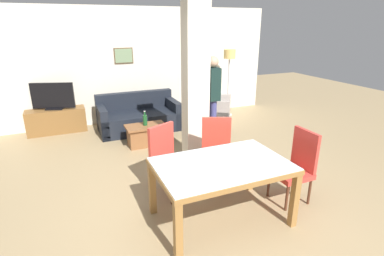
{
  "coord_description": "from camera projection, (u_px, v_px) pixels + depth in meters",
  "views": [
    {
      "loc": [
        -1.58,
        -2.78,
        2.33
      ],
      "look_at": [
        0.0,
        0.9,
        0.92
      ],
      "focal_mm": 28.0,
      "sensor_mm": 36.0,
      "label": 1
    }
  ],
  "objects": [
    {
      "name": "tv_stand",
      "position": [
        57.0,
        121.0,
        6.66
      ],
      "size": [
        1.23,
        0.4,
        0.54
      ],
      "color": "brown",
      "rests_on": "ground_plane"
    },
    {
      "name": "dining_chair_head_right",
      "position": [
        296.0,
        164.0,
        4.03
      ],
      "size": [
        0.46,
        0.46,
        1.0
      ],
      "rotation": [
        0.0,
        0.0,
        1.57
      ],
      "color": "#C53730",
      "rests_on": "ground_plane"
    },
    {
      "name": "back_wall",
      "position": [
        133.0,
        66.0,
        7.23
      ],
      "size": [
        7.2,
        0.09,
        2.7
      ],
      "color": "beige",
      "rests_on": "ground_plane"
    },
    {
      "name": "coffee_table",
      "position": [
        146.0,
        135.0,
        5.99
      ],
      "size": [
        0.79,
        0.46,
        0.41
      ],
      "color": "brown",
      "rests_on": "ground_plane"
    },
    {
      "name": "dining_chair_far_right",
      "position": [
        216.0,
        150.0,
        4.5
      ],
      "size": [
        0.61,
        0.61,
        1.0
      ],
      "rotation": [
        0.0,
        0.0,
        2.72
      ],
      "color": "red",
      "rests_on": "ground_plane"
    },
    {
      "name": "ground_plane",
      "position": [
        220.0,
        218.0,
        3.77
      ],
      "size": [
        18.0,
        18.0,
        0.0
      ],
      "primitive_type": "plane",
      "color": "#9B835C"
    },
    {
      "name": "standing_person",
      "position": [
        212.0,
        92.0,
        6.16
      ],
      "size": [
        0.25,
        0.4,
        1.71
      ],
      "rotation": [
        0.0,
        0.0,
        1.49
      ],
      "color": "#3A3C75",
      "rests_on": "ground_plane"
    },
    {
      "name": "dining_chair_far_left",
      "position": [
        167.0,
        158.0,
        4.21
      ],
      "size": [
        0.61,
        0.61,
        1.0
      ],
      "rotation": [
        0.0,
        0.0,
        -2.72
      ],
      "color": "#CA3C32",
      "rests_on": "ground_plane"
    },
    {
      "name": "tv_screen",
      "position": [
        53.0,
        97.0,
        6.47
      ],
      "size": [
        0.87,
        0.32,
        0.59
      ],
      "rotation": [
        0.0,
        0.0,
        2.83
      ],
      "color": "black",
      "rests_on": "tv_stand"
    },
    {
      "name": "divider_pillar",
      "position": [
        195.0,
        86.0,
        4.88
      ],
      "size": [
        0.39,
        0.29,
        2.7
      ],
      "color": "beige",
      "rests_on": "ground_plane"
    },
    {
      "name": "sofa",
      "position": [
        139.0,
        118.0,
        6.84
      ],
      "size": [
        1.78,
        0.92,
        0.81
      ],
      "rotation": [
        0.0,
        0.0,
        3.14
      ],
      "color": "black",
      "rests_on": "ground_plane"
    },
    {
      "name": "armchair",
      "position": [
        210.0,
        111.0,
        7.26
      ],
      "size": [
        1.16,
        1.15,
        0.86
      ],
      "rotation": [
        0.0,
        0.0,
        4.14
      ],
      "color": "#A49A94",
      "rests_on": "ground_plane"
    },
    {
      "name": "dining_table",
      "position": [
        222.0,
        175.0,
        3.57
      ],
      "size": [
        1.57,
        1.02,
        0.77
      ],
      "color": "olive",
      "rests_on": "ground_plane"
    },
    {
      "name": "bottle",
      "position": [
        145.0,
        120.0,
        5.89
      ],
      "size": [
        0.08,
        0.08,
        0.29
      ],
      "color": "#194C23",
      "rests_on": "coffee_table"
    },
    {
      "name": "floor_lamp",
      "position": [
        229.0,
        61.0,
        7.54
      ],
      "size": [
        0.29,
        0.29,
        1.7
      ],
      "color": "#B7B7BC",
      "rests_on": "ground_plane"
    }
  ]
}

